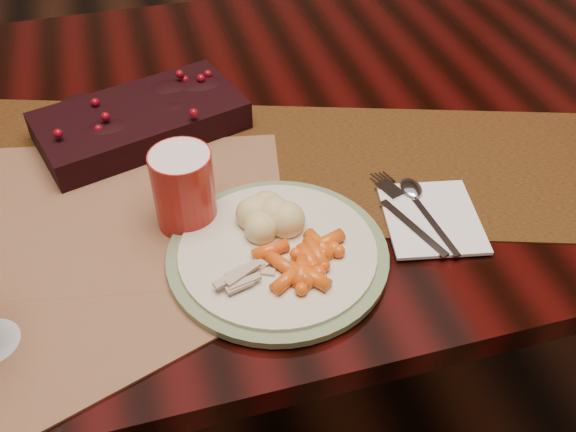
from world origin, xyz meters
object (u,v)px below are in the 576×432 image
object	(u,v)px
dinner_plate	(278,253)
napkin	(431,218)
dining_table	(255,276)
mashed_potatoes	(266,210)
red_cup	(184,189)
turkey_shreds	(245,278)
placemat_main	(129,209)
baby_carrots	(306,258)
centerpiece	(140,117)

from	to	relation	value
dinner_plate	napkin	distance (m)	0.23
dining_table	dinner_plate	bearing A→B (deg)	-95.67
mashed_potatoes	red_cup	distance (m)	0.11
dining_table	dinner_plate	world-z (taller)	dinner_plate
dinner_plate	red_cup	xyz separation A→B (m)	(-0.10, 0.10, 0.05)
red_cup	turkey_shreds	bearing A→B (deg)	-71.65
placemat_main	napkin	distance (m)	0.43
baby_carrots	red_cup	bearing A→B (deg)	134.23
placemat_main	dinner_plate	xyz separation A→B (m)	(0.18, -0.15, 0.01)
placemat_main	napkin	bearing A→B (deg)	-7.98
placemat_main	dinner_plate	size ratio (longest dim) A/B	1.51
dining_table	placemat_main	xyz separation A→B (m)	(-0.21, -0.16, 0.38)
napkin	dinner_plate	bearing A→B (deg)	-165.72
mashed_potatoes	red_cup	size ratio (longest dim) A/B	0.77
napkin	red_cup	xyz separation A→B (m)	(-0.33, 0.09, 0.05)
placemat_main	napkin	xyz separation A→B (m)	(0.41, -0.14, 0.00)
centerpiece	turkey_shreds	size ratio (longest dim) A/B	4.45
centerpiece	red_cup	size ratio (longest dim) A/B	2.81
red_cup	placemat_main	bearing A→B (deg)	148.52
centerpiece	placemat_main	world-z (taller)	centerpiece
dinner_plate	baby_carrots	bearing A→B (deg)	-47.19
turkey_shreds	dining_table	bearing A→B (deg)	76.64
mashed_potatoes	napkin	bearing A→B (deg)	-9.87
napkin	red_cup	distance (m)	0.34
dinner_plate	turkey_shreds	xyz separation A→B (m)	(-0.05, -0.04, 0.02)
baby_carrots	mashed_potatoes	distance (m)	0.09
centerpiece	mashed_potatoes	world-z (taller)	same
dining_table	mashed_potatoes	xyz separation A→B (m)	(-0.03, -0.26, 0.42)
dinner_plate	mashed_potatoes	size ratio (longest dim) A/B	3.31
placemat_main	centerpiece	bearing A→B (deg)	88.32
baby_carrots	placemat_main	bearing A→B (deg)	138.90
dinner_plate	baby_carrots	distance (m)	0.05
placemat_main	turkey_shreds	distance (m)	0.23
centerpiece	red_cup	xyz separation A→B (m)	(0.04, -0.23, 0.03)
dining_table	baby_carrots	bearing A→B (deg)	-90.25
placemat_main	dinner_plate	world-z (taller)	dinner_plate
centerpiece	placemat_main	size ratio (longest dim) A/B	0.73
baby_carrots	centerpiece	bearing A→B (deg)	114.97
dinner_plate	napkin	xyz separation A→B (m)	(0.23, 0.01, -0.01)
centerpiece	mashed_potatoes	size ratio (longest dim) A/B	3.65
centerpiece	baby_carrots	distance (m)	0.40
baby_carrots	napkin	world-z (taller)	baby_carrots
placemat_main	dinner_plate	distance (m)	0.23
napkin	mashed_potatoes	bearing A→B (deg)	-178.95
red_cup	baby_carrots	bearing A→B (deg)	-45.77
dinner_plate	turkey_shreds	distance (m)	0.07
turkey_shreds	napkin	xyz separation A→B (m)	(0.28, 0.06, -0.02)
napkin	red_cup	bearing A→B (deg)	175.61
centerpiece	placemat_main	xyz separation A→B (m)	(-0.04, -0.18, -0.03)
napkin	turkey_shreds	bearing A→B (deg)	-157.66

